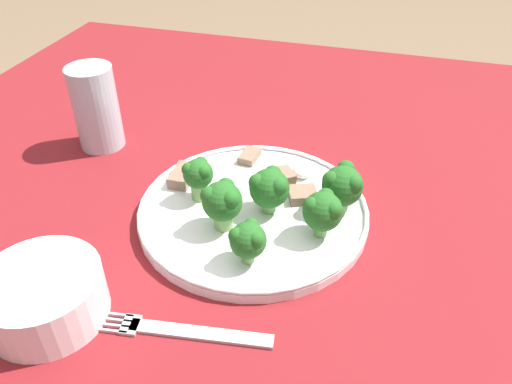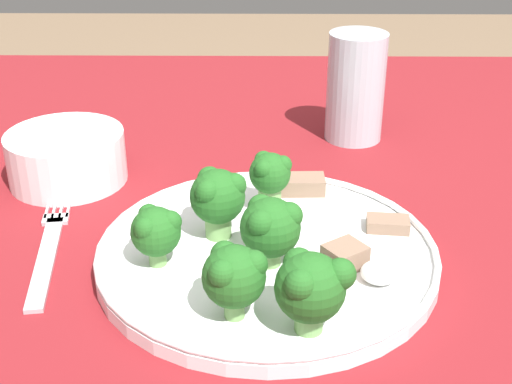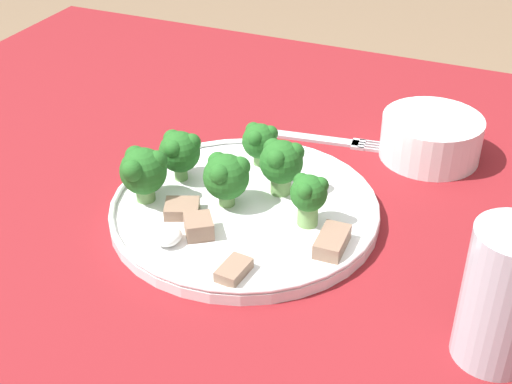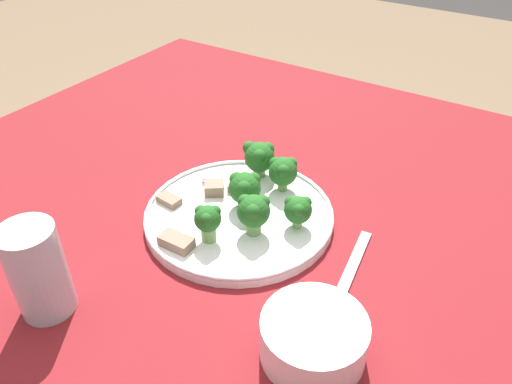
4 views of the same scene
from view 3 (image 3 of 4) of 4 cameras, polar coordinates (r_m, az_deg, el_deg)
The scene contains 16 objects.
table at distance 0.79m, azimuth -1.93°, elevation -9.34°, with size 1.12×1.20×0.75m.
dinner_plate at distance 0.77m, azimuth -0.91°, elevation -1.38°, with size 0.29×0.29×0.02m.
fork at distance 0.92m, azimuth 5.41°, elevation 4.18°, with size 0.05×0.20×0.00m.
cream_bowl at distance 0.90m, azimuth 13.81°, elevation 4.19°, with size 0.12×0.12×0.05m.
drinking_glass at distance 0.61m, azimuth 19.06°, elevation -8.39°, with size 0.07×0.07×0.13m.
broccoli_floret_near_rim_left at distance 0.72m, azimuth 4.24°, elevation -0.21°, with size 0.04×0.04×0.06m.
broccoli_floret_center_left at distance 0.75m, azimuth -2.40°, elevation 1.32°, with size 0.05×0.05×0.06m.
broccoli_floret_back_left at distance 0.80m, azimuth -6.14°, elevation 3.30°, with size 0.05×0.05×0.06m.
broccoli_floret_front_left at distance 0.77m, azimuth -9.01°, elevation 1.74°, with size 0.05×0.05×0.06m.
broccoli_floret_center_back at distance 0.77m, azimuth 2.04°, elevation 2.43°, with size 0.05×0.05×0.06m.
broccoli_floret_mid_cluster at distance 0.83m, azimuth 0.29°, elevation 4.17°, with size 0.04×0.04×0.05m.
meat_slice_front_slice at distance 0.72m, azimuth -4.60°, elevation -2.76°, with size 0.04×0.04×0.02m.
meat_slice_middle_slice at distance 0.67m, azimuth -1.78°, elevation -6.25°, with size 0.04×0.03×0.01m.
meat_slice_rear_slice at distance 0.76m, azimuth -5.94°, elevation -1.33°, with size 0.04×0.05×0.01m.
meat_slice_edge_slice at distance 0.71m, azimuth 6.11°, elevation -3.96°, with size 0.05×0.03×0.02m.
sauce_dollop at distance 0.72m, azimuth -7.06°, elevation -3.51°, with size 0.03×0.03×0.02m.
Camera 3 is at (0.53, 0.26, 1.19)m, focal length 50.00 mm.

